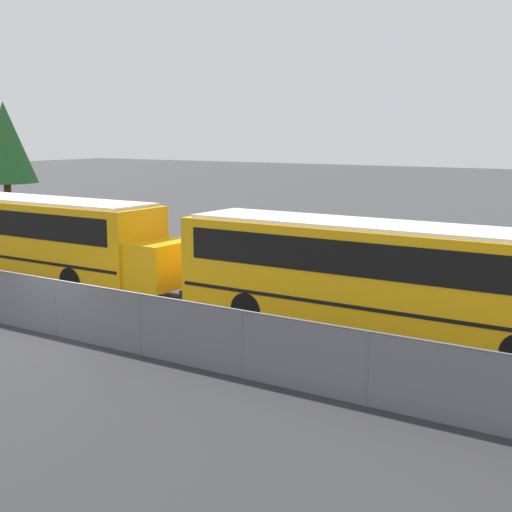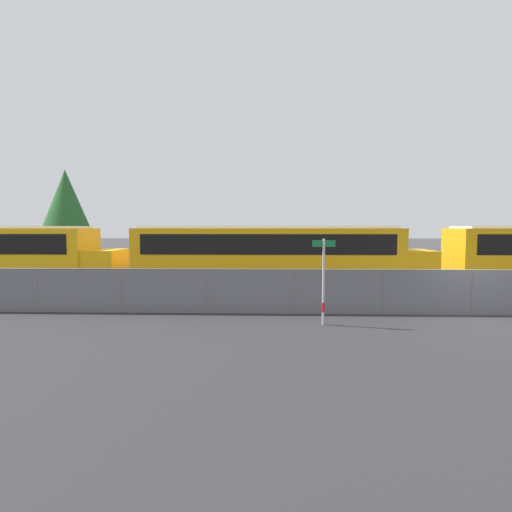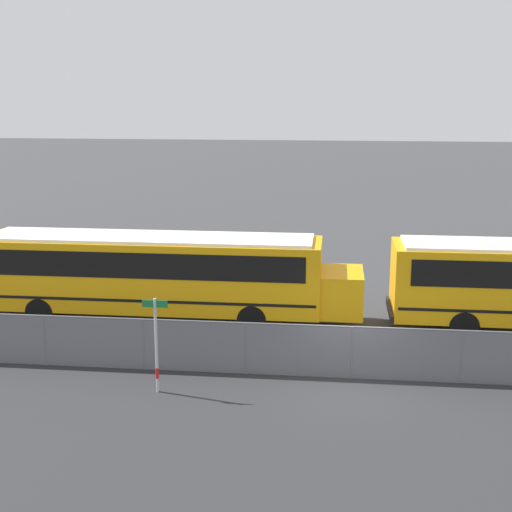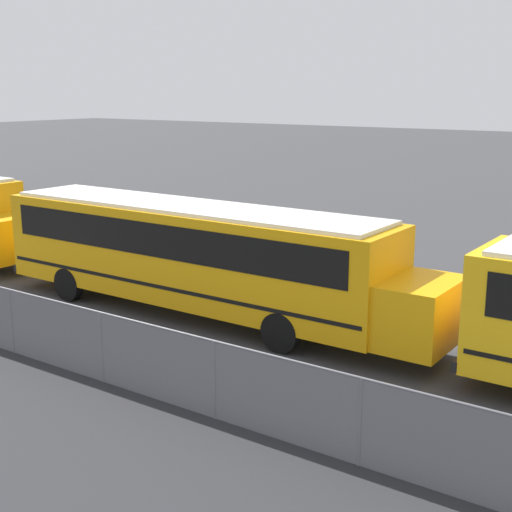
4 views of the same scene
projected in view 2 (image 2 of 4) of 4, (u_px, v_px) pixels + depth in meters
name	position (u px, v px, depth m)	size (l,w,h in m)	color
ground_plane	(471.00, 315.00, 13.81)	(200.00, 200.00, 0.00)	#38383A
fence	(472.00, 292.00, 13.75)	(97.90, 0.07, 1.59)	#9EA0A5
school_bus_2	(274.00, 253.00, 18.59)	(13.73, 2.49, 3.09)	orange
street_sign	(323.00, 279.00, 12.33)	(0.70, 0.09, 2.69)	#B7B7BC
tree_1	(66.00, 203.00, 29.75)	(3.78, 3.78, 7.35)	#51381E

